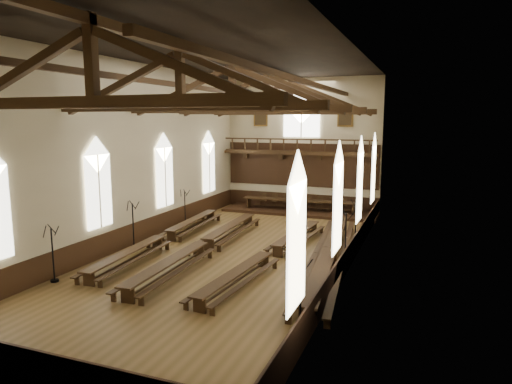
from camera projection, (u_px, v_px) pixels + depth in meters
The scene contains 21 objects.
ground at pixel (234, 254), 23.65m from camera, with size 26.00×26.00×0.00m, color brown.
room_walls at pixel (233, 128), 22.63m from camera, with size 26.00×26.00×26.00m.
wainscot_band at pixel (234, 243), 23.55m from camera, with size 12.00×26.00×1.20m.
side_windows at pixel (233, 183), 23.06m from camera, with size 11.85×19.80×4.50m.
end_window at pixel (302, 115), 34.41m from camera, with size 2.80×0.12×3.80m.
minstrels_gallery at pixel (300, 159), 34.71m from camera, with size 11.80×1.24×3.70m.
portraits at pixel (301, 117), 34.43m from camera, with size 7.75×0.09×1.45m.
roof_trusses at pixel (232, 92), 22.35m from camera, with size 11.70×25.70×2.80m.
refectory_row_a at pixel (164, 236), 25.26m from camera, with size 1.84×13.89×0.69m.
refectory_row_b at pixel (204, 244), 23.57m from camera, with size 1.76×14.28×0.73m.
refectory_row_c at pixel (271, 252), 22.23m from camera, with size 1.81×13.74×0.67m.
refectory_row_d at pixel (329, 251), 22.08m from camera, with size 2.38×14.94×0.79m.
dais at pixel (299, 212), 34.02m from camera, with size 11.40×3.09×0.21m, color #331E0F.
high_table at pixel (300, 201), 33.90m from camera, with size 8.65×1.36×0.81m.
high_chairs at pixel (302, 201), 34.69m from camera, with size 6.74×0.45×0.97m.
candelabrum_left_near at pixel (54, 265), 19.48m from camera, with size 0.71×0.76×2.50m.
candelabrum_left_mid at pixel (134, 234), 24.71m from camera, with size 0.73×0.79×2.59m.
candelabrum_left_far at pixel (185, 215), 29.87m from camera, with size 0.69×0.73×2.41m.
candelabrum_right_near at pixel (300, 309), 14.93m from camera, with size 0.76×0.72×2.53m.
candelabrum_right_mid at pixel (345, 244), 22.69m from camera, with size 0.68×0.76×2.48m.
candelabrum_right_far at pixel (356, 230), 25.70m from camera, with size 0.75×0.70×2.49m.
Camera 1 is at (9.24, -20.93, 6.90)m, focal length 32.00 mm.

